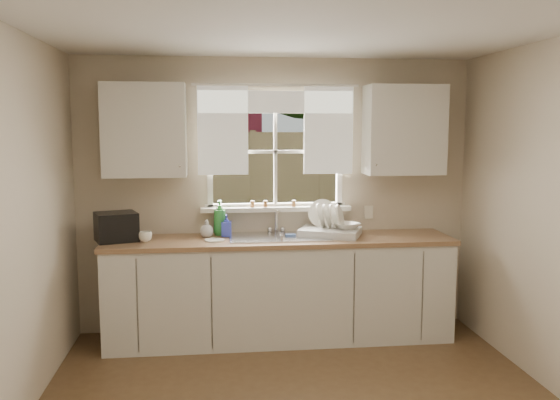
{
  "coord_description": "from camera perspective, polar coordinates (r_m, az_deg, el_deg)",
  "views": [
    {
      "loc": [
        -0.58,
        -3.39,
        1.89
      ],
      "look_at": [
        0.0,
        1.65,
        1.25
      ],
      "focal_mm": 38.0,
      "sensor_mm": 36.0,
      "label": 1
    }
  ],
  "objects": [
    {
      "name": "base_cabinets",
      "position": [
        5.31,
        -0.04,
        -8.72
      ],
      "size": [
        3.0,
        0.62,
        0.87
      ],
      "primitive_type": "cube",
      "color": "silver",
      "rests_on": "ground"
    },
    {
      "name": "black_appliance",
      "position": [
        5.24,
        -15.48,
        -2.5
      ],
      "size": [
        0.41,
        0.38,
        0.25
      ],
      "primitive_type": "cube",
      "rotation": [
        0.0,
        0.0,
        0.34
      ],
      "color": "black",
      "rests_on": "countertop"
    },
    {
      "name": "curtains",
      "position": [
        5.38,
        -0.37,
        7.65
      ],
      "size": [
        1.5,
        0.03,
        0.81
      ],
      "color": "white",
      "rests_on": "room_walls"
    },
    {
      "name": "soap_bottle_c",
      "position": [
        5.27,
        -7.07,
        -2.74
      ],
      "size": [
        0.15,
        0.15,
        0.15
      ],
      "primitive_type": "imported",
      "rotation": [
        0.0,
        0.0,
        -0.25
      ],
      "color": "beige",
      "rests_on": "countertop"
    },
    {
      "name": "upper_cabinet_right",
      "position": [
        5.5,
        11.85,
        6.61
      ],
      "size": [
        0.7,
        0.33,
        0.8
      ],
      "primitive_type": "cube",
      "color": "silver",
      "rests_on": "room_walls"
    },
    {
      "name": "dish_rack",
      "position": [
        5.31,
        4.81,
        -2.75
      ],
      "size": [
        0.63,
        0.56,
        0.32
      ],
      "color": "silver",
      "rests_on": "countertop"
    },
    {
      "name": "sill_jars",
      "position": [
        5.41,
        -0.91,
        -0.36
      ],
      "size": [
        0.42,
        0.04,
        0.06
      ],
      "color": "brown",
      "rests_on": "window"
    },
    {
      "name": "soap_bottle_b",
      "position": [
        5.28,
        -5.17,
        -2.45
      ],
      "size": [
        0.09,
        0.1,
        0.2
      ],
      "primitive_type": "imported",
      "rotation": [
        0.0,
        0.0,
        -0.07
      ],
      "color": "blue",
      "rests_on": "countertop"
    },
    {
      "name": "countertop",
      "position": [
        5.2,
        -0.04,
        -3.89
      ],
      "size": [
        3.04,
        0.65,
        0.04
      ],
      "primitive_type": "cube",
      "color": "#906A48",
      "rests_on": "base_cabinets"
    },
    {
      "name": "saucer",
      "position": [
        5.1,
        -6.31,
        -3.87
      ],
      "size": [
        0.17,
        0.17,
        0.01
      ],
      "primitive_type": "cylinder",
      "color": "white",
      "rests_on": "countertop"
    },
    {
      "name": "window",
      "position": [
        5.44,
        -0.42,
        2.92
      ],
      "size": [
        1.38,
        0.16,
        1.06
      ],
      "color": "white",
      "rests_on": "room_walls"
    },
    {
      "name": "bowl",
      "position": [
        5.29,
        6.46,
        -2.49
      ],
      "size": [
        0.28,
        0.28,
        0.05
      ],
      "primitive_type": "imported",
      "rotation": [
        0.0,
        0.0,
        0.32
      ],
      "color": "silver",
      "rests_on": "dish_rack"
    },
    {
      "name": "soap_bottle_a",
      "position": [
        5.34,
        -5.8,
        -1.7
      ],
      "size": [
        0.15,
        0.16,
        0.32
      ],
      "primitive_type": "imported",
      "rotation": [
        0.0,
        0.0,
        -0.32
      ],
      "color": "green",
      "rests_on": "countertop"
    },
    {
      "name": "cup",
      "position": [
        5.15,
        -12.84,
        -3.46
      ],
      "size": [
        0.12,
        0.12,
        0.09
      ],
      "primitive_type": "imported",
      "rotation": [
        0.0,
        0.0,
        0.05
      ],
      "color": "white",
      "rests_on": "countertop"
    },
    {
      "name": "backyard",
      "position": [
        11.97,
        -1.0,
        14.7
      ],
      "size": [
        20.0,
        10.0,
        6.13
      ],
      "color": "#335421",
      "rests_on": "ground"
    },
    {
      "name": "upper_cabinet_left",
      "position": [
        5.25,
        -12.88,
        6.57
      ],
      "size": [
        0.7,
        0.33,
        0.8
      ],
      "primitive_type": "cube",
      "color": "silver",
      "rests_on": "room_walls"
    },
    {
      "name": "ceiling",
      "position": [
        3.5,
        3.25,
        17.23
      ],
      "size": [
        3.6,
        4.0,
        0.02
      ],
      "primitive_type": "cube",
      "color": "silver",
      "rests_on": "room_walls"
    },
    {
      "name": "sink",
      "position": [
        5.25,
        -0.08,
        -4.39
      ],
      "size": [
        0.88,
        0.52,
        0.4
      ],
      "color": "#B7B7BC",
      "rests_on": "countertop"
    },
    {
      "name": "room_walls",
      "position": [
        3.44,
        3.29,
        -3.74
      ],
      "size": [
        3.62,
        4.02,
        2.5
      ],
      "color": "beige",
      "rests_on": "ground"
    },
    {
      "name": "wall_outlet",
      "position": [
        5.63,
        8.53,
        -1.17
      ],
      "size": [
        0.08,
        0.01,
        0.12
      ],
      "primitive_type": "cube",
      "color": "beige",
      "rests_on": "room_walls"
    }
  ]
}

